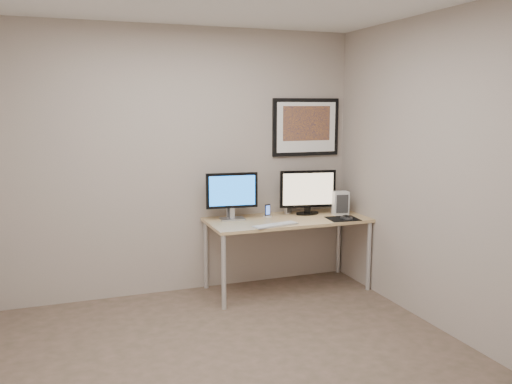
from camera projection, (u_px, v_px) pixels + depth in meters
floor at (234, 363)px, 3.92m from camera, size 3.60×3.60×0.00m
room at (214, 133)px, 4.08m from camera, size 3.60×3.60×3.60m
desk at (287, 225)px, 5.41m from camera, size 1.60×0.70×0.73m
framed_art at (306, 127)px, 5.69m from camera, size 0.75×0.04×0.60m
monitor_large at (232, 194)px, 5.30m from camera, size 0.51×0.19×0.47m
monitor_tv at (308, 191)px, 5.57m from camera, size 0.58×0.18×0.46m
speaker_left at (229, 210)px, 5.39m from camera, size 0.08×0.08×0.16m
speaker_right at (287, 205)px, 5.64m from camera, size 0.08×0.08×0.18m
phone_dock at (268, 211)px, 5.46m from camera, size 0.08×0.08×0.13m
keyboard at (276, 225)px, 5.08m from camera, size 0.47×0.22×0.02m
mousepad at (343, 219)px, 5.38m from camera, size 0.32×0.29×0.00m
mouse at (346, 217)px, 5.37m from camera, size 0.07×0.12×0.04m
fan_unit at (340, 203)px, 5.59m from camera, size 0.18×0.14×0.24m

